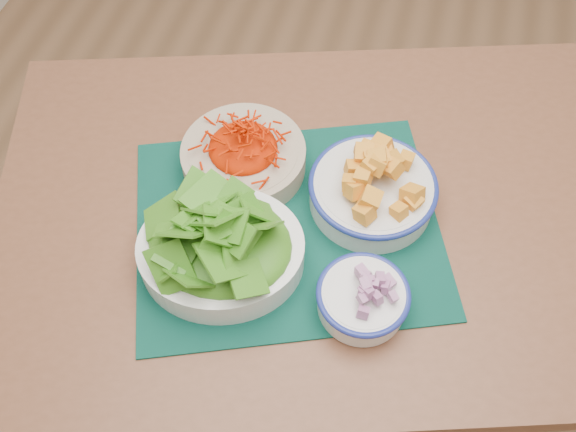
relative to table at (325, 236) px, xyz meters
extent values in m
plane|color=#A0724D|center=(0.20, -0.11, -0.65)|extent=(4.00, 4.00, 0.00)
cube|color=brown|center=(0.00, 0.00, 0.08)|extent=(1.37, 1.11, 0.04)
cylinder|color=brown|center=(-0.61, 0.16, -0.29)|extent=(0.06, 0.06, 0.71)
cylinder|color=brown|center=(0.41, 0.48, -0.29)|extent=(0.06, 0.06, 0.71)
cube|color=black|center=(-0.06, -0.06, 0.10)|extent=(0.64, 0.59, 0.00)
cylinder|color=tan|center=(-0.17, 0.04, 0.13)|extent=(0.27, 0.27, 0.05)
ellipsoid|color=red|center=(-0.17, 0.04, 0.17)|extent=(0.20, 0.20, 0.04)
cylinder|color=white|center=(0.07, 0.03, 0.13)|extent=(0.29, 0.29, 0.05)
torus|color=navy|center=(0.07, 0.03, 0.15)|extent=(0.22, 0.22, 0.01)
ellipsoid|color=orange|center=(0.07, 0.03, 0.19)|extent=(0.19, 0.19, 0.05)
ellipsoid|color=#266D10|center=(-0.14, -0.16, 0.20)|extent=(0.24, 0.20, 0.08)
cylinder|color=white|center=(0.09, -0.18, 0.13)|extent=(0.18, 0.18, 0.05)
torus|color=navy|center=(0.09, -0.18, 0.15)|extent=(0.15, 0.15, 0.01)
ellipsoid|color=#7E155A|center=(0.09, -0.18, 0.16)|extent=(0.12, 0.12, 0.02)
camera|label=1|loc=(0.09, -0.63, 1.04)|focal=40.00mm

